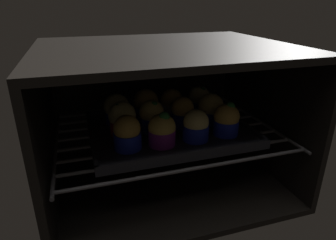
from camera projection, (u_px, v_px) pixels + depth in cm
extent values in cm
cube|color=black|center=(166.00, 178.00, 81.84)|extent=(59.00, 47.00, 1.50)
cube|color=black|center=(166.00, 48.00, 68.34)|extent=(59.00, 47.00, 1.50)
cube|color=black|center=(145.00, 94.00, 95.15)|extent=(59.00, 1.50, 34.00)
cube|color=black|center=(46.00, 134.00, 67.07)|extent=(1.50, 47.00, 34.00)
cube|color=black|center=(263.00, 108.00, 83.10)|extent=(1.50, 47.00, 34.00)
cylinder|color=#4C494C|center=(194.00, 169.00, 59.63)|extent=(54.00, 0.80, 0.80)
cylinder|color=#4C494C|center=(185.00, 156.00, 64.41)|extent=(54.00, 0.80, 0.80)
cylinder|color=#4C494C|center=(176.00, 145.00, 69.20)|extent=(54.00, 0.80, 0.80)
cylinder|color=#4C494C|center=(169.00, 136.00, 73.99)|extent=(54.00, 0.80, 0.80)
cylinder|color=#4C494C|center=(163.00, 127.00, 78.77)|extent=(54.00, 0.80, 0.80)
cylinder|color=#4C494C|center=(158.00, 120.00, 83.56)|extent=(54.00, 0.80, 0.80)
cylinder|color=#4C494C|center=(153.00, 113.00, 88.35)|extent=(54.00, 0.80, 0.80)
cylinder|color=#4C494C|center=(148.00, 108.00, 93.13)|extent=(54.00, 0.80, 0.80)
cylinder|color=#4C494C|center=(56.00, 146.00, 68.85)|extent=(0.80, 42.00, 0.80)
cylinder|color=#4C494C|center=(257.00, 120.00, 83.91)|extent=(0.80, 42.00, 0.80)
cube|color=black|center=(168.00, 130.00, 74.64)|extent=(38.59, 30.76, 1.20)
cube|color=black|center=(190.00, 154.00, 61.02)|extent=(38.59, 0.80, 1.00)
cube|color=black|center=(153.00, 107.00, 87.43)|extent=(38.59, 0.80, 1.00)
cube|color=black|center=(91.00, 136.00, 68.96)|extent=(0.80, 30.76, 1.00)
cube|color=black|center=(235.00, 118.00, 79.50)|extent=(0.80, 30.76, 1.00)
cylinder|color=#1928B7|center=(128.00, 141.00, 63.73)|extent=(6.05, 6.05, 3.67)
sphere|color=gold|center=(127.00, 128.00, 62.62)|extent=(5.83, 5.83, 5.83)
cylinder|color=#7A238C|center=(162.00, 137.00, 65.35)|extent=(6.05, 6.05, 3.67)
sphere|color=gold|center=(162.00, 127.00, 64.46)|extent=(6.14, 6.14, 6.14)
sphere|color=#28702D|center=(164.00, 117.00, 63.19)|extent=(2.39, 2.39, 2.39)
cylinder|color=#1928B7|center=(196.00, 132.00, 67.74)|extent=(6.05, 6.05, 3.67)
sphere|color=#E0CC7A|center=(196.00, 122.00, 66.79)|extent=(5.87, 5.87, 5.87)
cylinder|color=#1928B7|center=(226.00, 127.00, 70.47)|extent=(6.05, 6.05, 3.67)
sphere|color=gold|center=(227.00, 116.00, 69.42)|extent=(6.13, 6.13, 6.13)
sphere|color=#28702D|center=(230.00, 107.00, 68.42)|extent=(2.35, 2.35, 2.35)
cylinder|color=red|center=(123.00, 127.00, 70.41)|extent=(6.05, 6.05, 3.67)
sphere|color=#E0CC7A|center=(122.00, 115.00, 69.25)|extent=(6.55, 6.55, 6.55)
sphere|color=#28702D|center=(119.00, 108.00, 67.93)|extent=(2.18, 2.18, 2.18)
cylinder|color=#1928B7|center=(152.00, 124.00, 72.44)|extent=(6.05, 6.05, 3.67)
sphere|color=#DBBC60|center=(152.00, 112.00, 71.30)|extent=(5.99, 5.99, 5.99)
sphere|color=#28702D|center=(154.00, 105.00, 69.75)|extent=(1.68, 1.68, 1.68)
cylinder|color=#1928B7|center=(182.00, 119.00, 75.08)|extent=(6.05, 6.05, 3.67)
sphere|color=gold|center=(183.00, 108.00, 73.95)|extent=(5.81, 5.81, 5.81)
cylinder|color=#1928B7|center=(210.00, 116.00, 77.18)|extent=(6.05, 6.05, 3.67)
sphere|color=#DBBC60|center=(211.00, 106.00, 76.13)|extent=(6.61, 6.61, 6.61)
sphere|color=#1E6023|center=(213.00, 97.00, 75.38)|extent=(1.90, 1.90, 1.90)
cylinder|color=#1928B7|center=(117.00, 116.00, 77.07)|extent=(6.05, 6.05, 3.67)
sphere|color=#E0CC7A|center=(116.00, 106.00, 76.05)|extent=(6.63, 6.63, 6.63)
sphere|color=#28702D|center=(117.00, 100.00, 75.36)|extent=(1.95, 1.95, 1.95)
cylinder|color=#1928B7|center=(146.00, 112.00, 79.82)|extent=(6.05, 6.05, 3.67)
sphere|color=gold|center=(146.00, 101.00, 78.64)|extent=(6.60, 6.60, 6.60)
sphere|color=#19511E|center=(149.00, 94.00, 78.54)|extent=(1.90, 1.90, 1.90)
cylinder|color=silver|center=(172.00, 109.00, 81.71)|extent=(6.05, 6.05, 3.67)
sphere|color=gold|center=(172.00, 100.00, 80.63)|extent=(5.98, 5.98, 5.98)
cylinder|color=#1928B7|center=(199.00, 106.00, 84.10)|extent=(6.05, 6.05, 3.67)
sphere|color=#E0CC7A|center=(199.00, 97.00, 83.03)|extent=(6.24, 6.24, 6.24)
sphere|color=#28702D|center=(202.00, 90.00, 81.69)|extent=(2.12, 2.12, 2.12)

